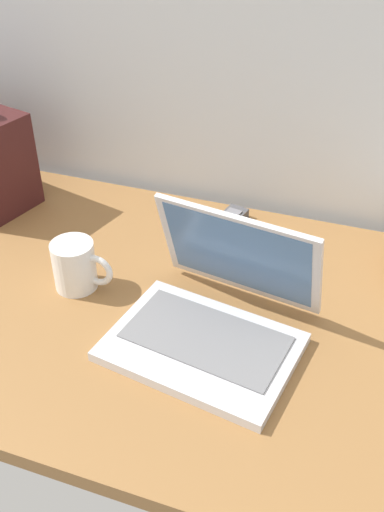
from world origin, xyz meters
TOP-DOWN VIEW (x-y plane):
  - desk at (0.00, 0.00)m, footprint 1.60×0.76m
  - laptop at (0.11, -0.05)m, footprint 0.35×0.33m
  - coffee_mug at (-0.18, -0.01)m, footprint 0.12×0.08m
  - remote_control_far at (0.03, 0.27)m, footprint 0.08×0.17m

SIDE VIEW (x-z plane):
  - desk at x=0.00m, z-range 0.00..0.03m
  - remote_control_far at x=0.03m, z-range 0.03..0.05m
  - laptop at x=0.11m, z-range -0.03..0.18m
  - coffee_mug at x=-0.18m, z-range 0.03..0.13m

